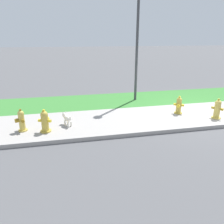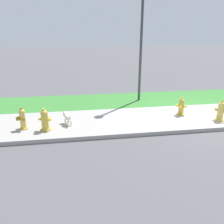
# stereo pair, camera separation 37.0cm
# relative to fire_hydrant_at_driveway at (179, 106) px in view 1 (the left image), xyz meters

# --- Properties ---
(ground_plane) EXTENTS (120.00, 120.00, 0.00)m
(ground_plane) POSITION_rel_fire_hydrant_at_driveway_xyz_m (0.64, -0.18, -0.31)
(ground_plane) COLOR #515154
(sidewalk_pavement) EXTENTS (18.00, 2.44, 0.01)m
(sidewalk_pavement) POSITION_rel_fire_hydrant_at_driveway_xyz_m (0.64, -0.18, -0.31)
(sidewalk_pavement) COLOR #9E9993
(sidewalk_pavement) RESTS_ON ground
(grass_verge) EXTENTS (18.00, 2.43, 0.01)m
(grass_verge) POSITION_rel_fire_hydrant_at_driveway_xyz_m (0.64, 2.26, -0.31)
(grass_verge) COLOR #387A33
(grass_verge) RESTS_ON ground
(street_curb) EXTENTS (18.00, 0.16, 0.12)m
(street_curb) POSITION_rel_fire_hydrant_at_driveway_xyz_m (0.64, -1.48, -0.25)
(street_curb) COLOR #9E9993
(street_curb) RESTS_ON ground
(fire_hydrant_at_driveway) EXTENTS (0.35, 0.34, 0.66)m
(fire_hydrant_at_driveway) POSITION_rel_fire_hydrant_at_driveway_xyz_m (0.00, 0.00, 0.00)
(fire_hydrant_at_driveway) COLOR gold
(fire_hydrant_at_driveway) RESTS_ON ground
(fire_hydrant_near_corner) EXTENTS (0.35, 0.36, 0.71)m
(fire_hydrant_near_corner) POSITION_rel_fire_hydrant_at_driveway_xyz_m (1.05, -0.74, 0.02)
(fire_hydrant_near_corner) COLOR gold
(fire_hydrant_near_corner) RESTS_ON ground
(fire_hydrant_across_street) EXTENTS (0.33, 0.36, 0.70)m
(fire_hydrant_across_street) POSITION_rel_fire_hydrant_at_driveway_xyz_m (-5.35, -0.47, 0.02)
(fire_hydrant_across_street) COLOR gold
(fire_hydrant_across_street) RESTS_ON ground
(fire_hydrant_far_end) EXTENTS (0.39, 0.37, 0.70)m
(fire_hydrant_far_end) POSITION_rel_fire_hydrant_at_driveway_xyz_m (-4.67, -0.67, 0.02)
(fire_hydrant_far_end) COLOR gold
(fire_hydrant_far_end) RESTS_ON ground
(small_white_dog) EXTENTS (0.32, 0.46, 0.43)m
(small_white_dog) POSITION_rel_fire_hydrant_at_driveway_xyz_m (-4.03, -0.30, -0.06)
(small_white_dog) COLOR silver
(small_white_dog) RESTS_ON ground
(street_lamp) EXTENTS (0.32, 0.32, 5.21)m
(street_lamp) POSITION_rel_fire_hydrant_at_driveway_xyz_m (-0.97, 2.15, 3.07)
(street_lamp) COLOR #3D3D42
(street_lamp) RESTS_ON ground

